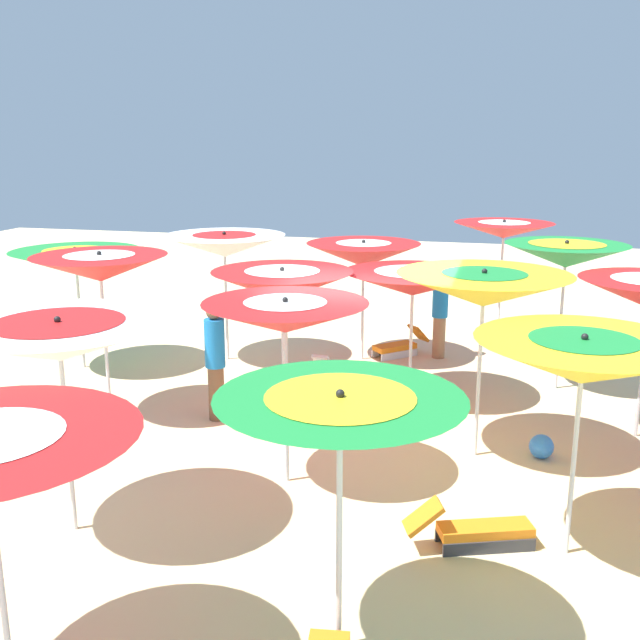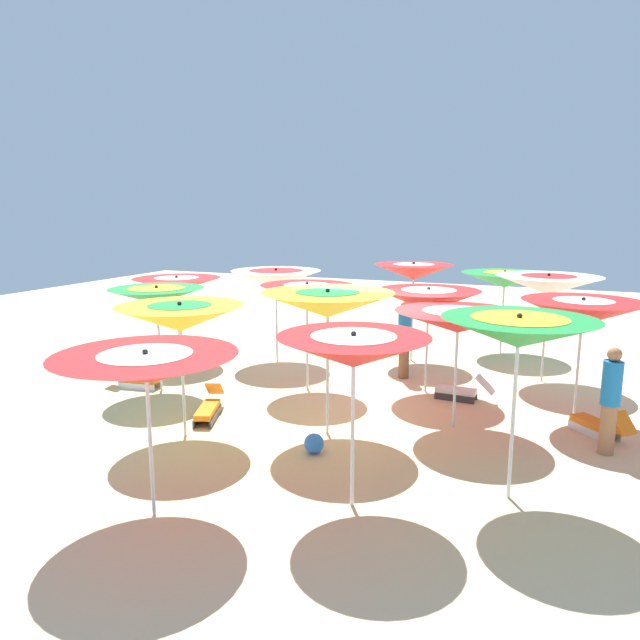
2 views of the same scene
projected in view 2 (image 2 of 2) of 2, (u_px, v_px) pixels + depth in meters
The scene contains 23 objects.
ground at pixel (373, 408), 11.43m from camera, with size 40.26×40.26×0.04m, color beige.
beach_umbrella_1 at pixel (583, 312), 10.35m from camera, with size 2.12×2.12×2.29m.
beach_umbrella_2 at pixel (548, 285), 12.81m from camera, with size 2.25×2.25×2.45m.
beach_umbrella_3 at pixel (505, 280), 15.45m from camera, with size 2.27×2.27×2.24m.
beach_umbrella_4 at pixel (519, 332), 7.44m from camera, with size 1.98×1.98×2.52m.
beach_umbrella_5 at pixel (458, 321), 10.05m from camera, with size 2.18×2.18×2.16m.
beach_umbrella_6 at pixel (428, 300), 12.06m from camera, with size 2.15×2.15×2.25m.
beach_umbrella_7 at pixel (413, 272), 14.62m from camera, with size 1.97×1.97×2.53m.
beach_umbrella_8 at pixel (353, 351), 7.27m from camera, with size 1.94×1.94×2.33m.
beach_umbrella_9 at pixel (328, 304), 9.68m from camera, with size 2.22×2.22×2.53m.
beach_umbrella_10 at pixel (307, 293), 12.24m from camera, with size 1.97×1.97×2.33m.
beach_umbrella_11 at pixel (276, 278), 14.59m from camera, with size 2.25×2.25×2.38m.
beach_umbrella_12 at pixel (146, 368), 7.04m from camera, with size 2.24×2.24×2.16m.
beach_umbrella_13 at pixel (180, 318), 9.62m from camera, with size 2.09×2.09×2.33m.
beach_umbrella_14 at pixel (157, 296), 12.13m from camera, with size 1.97×1.97×2.27m.
beach_umbrella_15 at pixel (177, 284), 14.65m from camera, with size 2.18×2.18×2.19m.
lounger_0 at pixel (136, 378), 12.69m from camera, with size 0.51×1.25×0.55m.
lounger_1 at pixel (599, 425), 9.96m from camera, with size 1.06×1.04×0.56m.
lounger_2 at pixel (209, 408), 10.83m from camera, with size 1.37×0.77×0.54m.
lounger_3 at pixel (461, 391), 11.83m from camera, with size 0.39×1.18×0.57m.
beachgoer_0 at pixel (404, 338), 13.28m from camera, with size 0.30×0.30×1.78m.
beachgoer_1 at pixel (610, 399), 9.11m from camera, with size 0.30×0.30×1.73m.
beach_ball at pixel (314, 443), 9.26m from camera, with size 0.32×0.32×0.32m, color #337FE5.
Camera 2 is at (10.48, 3.20, 3.81)m, focal length 32.80 mm.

